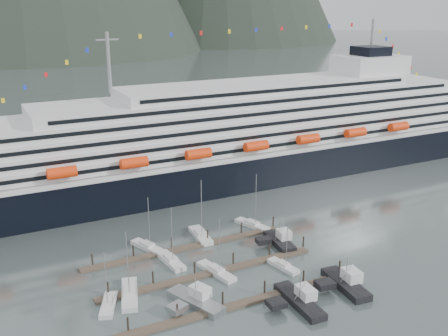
{
  "coord_description": "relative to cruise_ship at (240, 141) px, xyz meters",
  "views": [
    {
      "loc": [
        -45.66,
        -84.64,
        54.06
      ],
      "look_at": [
        7.75,
        22.0,
        15.84
      ],
      "focal_mm": 42.0,
      "sensor_mm": 36.0,
      "label": 1
    }
  ],
  "objects": [
    {
      "name": "ground",
      "position": [
        -30.03,
        -54.94,
        -12.04
      ],
      "size": [
        1600.0,
        1600.0,
        0.0
      ],
      "primitive_type": "plane",
      "color": "#4E5C5B",
      "rests_on": "ground"
    },
    {
      "name": "cruise_ship",
      "position": [
        0.0,
        0.0,
        0.0
      ],
      "size": [
        210.0,
        30.4,
        50.3
      ],
      "color": "black",
      "rests_on": "ground"
    },
    {
      "name": "dock_near",
      "position": [
        -34.95,
        -64.89,
        -11.73
      ],
      "size": [
        48.18,
        2.28,
        3.2
      ],
      "color": "#4F4132",
      "rests_on": "ground"
    },
    {
      "name": "dock_mid",
      "position": [
        -34.95,
        -51.89,
        -11.73
      ],
      "size": [
        48.18,
        2.28,
        3.2
      ],
      "color": "#4F4132",
      "rests_on": "ground"
    },
    {
      "name": "dock_far",
      "position": [
        -34.95,
        -38.89,
        -11.73
      ],
      "size": [
        48.18,
        2.28,
        3.2
      ],
      "color": "#4F4132",
      "rests_on": "ground"
    },
    {
      "name": "sailboat_a",
      "position": [
        -57.03,
        -54.67,
        -11.63
      ],
      "size": [
        5.44,
        8.63,
        11.99
      ],
      "rotation": [
        0.0,
        0.0,
        1.18
      ],
      "color": "silver",
      "rests_on": "ground"
    },
    {
      "name": "sailboat_b",
      "position": [
        -52.49,
        -52.91,
        -11.6
      ],
      "size": [
        6.03,
        11.71,
        14.6
      ],
      "rotation": [
        0.0,
        0.0,
        1.28
      ],
      "color": "silver",
      "rests_on": "ground"
    },
    {
      "name": "sailboat_c",
      "position": [
        -40.54,
        -43.74,
        -11.61
      ],
      "size": [
        3.57,
        9.94,
        13.62
      ],
      "rotation": [
        0.0,
        0.0,
        1.67
      ],
      "color": "silver",
      "rests_on": "ground"
    },
    {
      "name": "sailboat_d",
      "position": [
        -33.75,
        -52.25,
        -11.63
      ],
      "size": [
        4.84,
        10.71,
        12.87
      ],
      "rotation": [
        0.0,
        0.0,
        1.81
      ],
      "color": "silver",
      "rests_on": "ground"
    },
    {
      "name": "sailboat_e",
      "position": [
        -42.83,
        -34.95,
        -11.63
      ],
      "size": [
        5.68,
        9.77,
        13.18
      ],
      "rotation": [
        0.0,
        0.0,
        1.93
      ],
      "color": "silver",
      "rests_on": "ground"
    },
    {
      "name": "sailboat_f",
      "position": [
        -29.57,
        -34.95,
        -11.59
      ],
      "size": [
        3.86,
        10.43,
        15.37
      ],
      "rotation": [
        0.0,
        0.0,
        1.48
      ],
      "color": "silver",
      "rests_on": "ground"
    },
    {
      "name": "sailboat_g",
      "position": [
        -15.32,
        -34.95,
        -11.62
      ],
      "size": [
        5.69,
        10.15,
        14.52
      ],
      "rotation": [
        0.0,
        0.0,
        1.92
      ],
      "color": "silver",
      "rests_on": "ground"
    },
    {
      "name": "sailboat_h",
      "position": [
        -20.04,
        -56.53,
        -11.65
      ],
      "size": [
        3.75,
        8.14,
        10.26
      ],
      "rotation": [
        0.0,
        0.0,
        1.77
      ],
      "color": "silver",
      "rests_on": "ground"
    },
    {
      "name": "trawler_a",
      "position": [
        -42.4,
        -61.1,
        -11.16
      ],
      "size": [
        10.25,
        12.75,
        6.78
      ],
      "rotation": [
        0.0,
        0.0,
        1.95
      ],
      "color": "#939698",
      "rests_on": "ground"
    },
    {
      "name": "trawler_c",
      "position": [
        -25.08,
        -69.63,
        -11.17
      ],
      "size": [
        9.39,
        13.34,
        6.75
      ],
      "rotation": [
        0.0,
        0.0,
        1.54
      ],
      "color": "black",
      "rests_on": "ground"
    },
    {
      "name": "trawler_d",
      "position": [
        -13.45,
        -68.65,
        -11.1
      ],
      "size": [
        9.55,
        12.88,
        7.51
      ],
      "rotation": [
        0.0,
        0.0,
        1.48
      ],
      "color": "black",
      "rests_on": "ground"
    },
    {
      "name": "trawler_e",
      "position": [
        -14.72,
        -46.41,
        -11.14
      ],
      "size": [
        8.49,
        11.13,
        7.0
      ],
      "rotation": [
        0.0,
        0.0,
        1.45
      ],
      "color": "black",
      "rests_on": "ground"
    }
  ]
}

